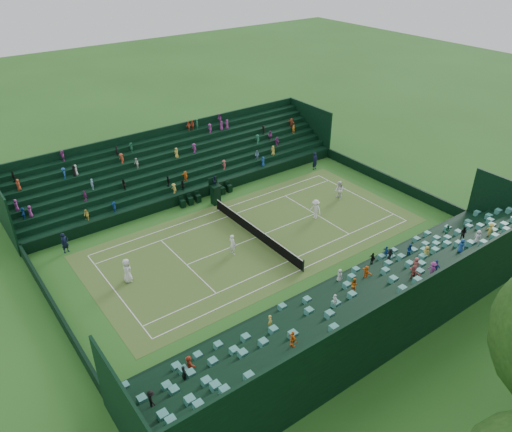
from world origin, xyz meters
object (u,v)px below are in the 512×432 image
object	(u,v)px
tennis_net	(256,232)
player_near_west	(127,270)
umpire_chair	(215,192)
player_far_east	(316,209)
player_near_east	(232,244)
player_far_west	(339,190)

from	to	relation	value
tennis_net	player_near_west	distance (m)	10.69
umpire_chair	player_far_east	xyz separation A→B (m)	(7.22, 5.50, -0.31)
tennis_net	player_near_west	size ratio (longest dim) A/B	6.29
tennis_net	player_near_east	xyz separation A→B (m)	(0.81, -2.82, 0.33)
umpire_chair	player_near_west	world-z (taller)	umpire_chair
player_far_west	tennis_net	bearing A→B (deg)	-60.65
player_far_west	player_near_east	bearing A→B (deg)	-58.03
umpire_chair	player_far_west	xyz separation A→B (m)	(5.92, 9.57, -0.30)
umpire_chair	player_far_east	bearing A→B (deg)	37.28
player_near_west	player_far_east	bearing A→B (deg)	-78.69
umpire_chair	player_far_east	distance (m)	9.08
tennis_net	player_near_west	xyz separation A→B (m)	(-0.73, -10.65, 0.40)
tennis_net	umpire_chair	size ratio (longest dim) A/B	4.19
player_near_west	player_far_west	bearing A→B (deg)	-74.22
player_far_west	player_far_east	size ratio (longest dim) A/B	1.01
umpire_chair	tennis_net	bearing A→B (deg)	-3.54
player_near_east	player_far_east	world-z (taller)	player_far_east
tennis_net	player_near_east	world-z (taller)	player_near_east
player_far_west	player_far_east	bearing A→B (deg)	-47.32
umpire_chair	player_near_west	bearing A→B (deg)	-61.69
tennis_net	player_near_east	distance (m)	2.95
player_near_west	player_far_west	xyz separation A→B (m)	(-0.05, 20.63, -0.04)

